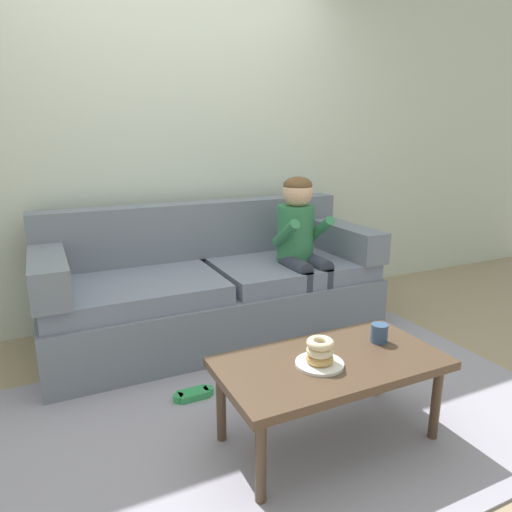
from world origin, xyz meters
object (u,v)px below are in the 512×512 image
at_px(coffee_table, 330,368).
at_px(mug, 379,333).
at_px(couch, 213,289).
at_px(donut, 320,358).
at_px(toy_controller, 194,395).
at_px(person_child, 301,240).

distance_m(coffee_table, mug, 0.33).
distance_m(couch, mug, 1.35).
height_order(donut, mug, mug).
bearing_deg(coffee_table, toy_controller, 127.70).
xyz_separation_m(coffee_table, toy_controller, (-0.46, 0.59, -0.34)).
distance_m(person_child, donut, 1.33).
bearing_deg(donut, toy_controller, 121.92).
distance_m(couch, person_child, 0.70).
distance_m(donut, toy_controller, 0.84).
height_order(couch, donut, couch).
xyz_separation_m(person_child, toy_controller, (-0.98, -0.55, -0.65)).
bearing_deg(coffee_table, person_child, 65.43).
xyz_separation_m(donut, toy_controller, (-0.38, 0.61, -0.42)).
distance_m(coffee_table, donut, 0.11).
bearing_deg(toy_controller, donut, -89.55).
bearing_deg(couch, donut, -90.66).
distance_m(person_child, toy_controller, 1.30).
height_order(couch, person_child, person_child).
bearing_deg(couch, mug, -74.15).
xyz_separation_m(couch, person_child, (0.58, -0.20, 0.34)).
distance_m(couch, toy_controller, 0.91).
height_order(coffee_table, toy_controller, coffee_table).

